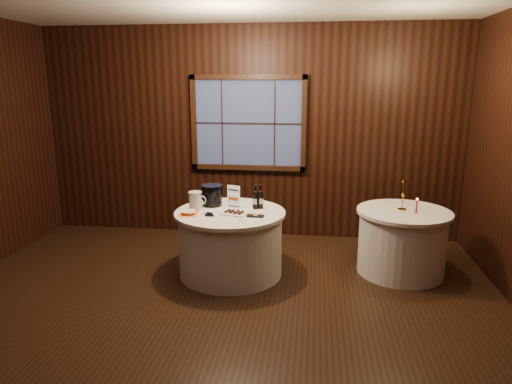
# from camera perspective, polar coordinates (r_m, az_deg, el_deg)

# --- Properties ---
(ground) EXTENTS (6.00, 6.00, 0.00)m
(ground) POSITION_cam_1_polar(r_m,az_deg,el_deg) (4.65, -5.48, -15.04)
(ground) COLOR black
(ground) RESTS_ON ground
(back_wall) EXTENTS (6.00, 0.10, 3.00)m
(back_wall) POSITION_cam_1_polar(r_m,az_deg,el_deg) (6.56, -0.95, 7.70)
(back_wall) COLOR black
(back_wall) RESTS_ON ground
(main_table) EXTENTS (1.28, 1.28, 0.77)m
(main_table) POSITION_cam_1_polar(r_m,az_deg,el_deg) (5.39, -3.21, -6.35)
(main_table) COLOR silver
(main_table) RESTS_ON ground
(side_table) EXTENTS (1.08, 1.08, 0.77)m
(side_table) POSITION_cam_1_polar(r_m,az_deg,el_deg) (5.68, 17.75, -5.92)
(side_table) COLOR silver
(side_table) RESTS_ON ground
(sign_stand) EXTENTS (0.16, 0.13, 0.27)m
(sign_stand) POSITION_cam_1_polar(r_m,az_deg,el_deg) (5.41, -2.76, -0.95)
(sign_stand) COLOR silver
(sign_stand) RESTS_ON main_table
(port_bottle_left) EXTENTS (0.07, 0.07, 0.29)m
(port_bottle_left) POSITION_cam_1_polar(r_m,az_deg,el_deg) (5.34, -0.06, -0.79)
(port_bottle_left) COLOR black
(port_bottle_left) RESTS_ON main_table
(port_bottle_right) EXTENTS (0.07, 0.08, 0.29)m
(port_bottle_right) POSITION_cam_1_polar(r_m,az_deg,el_deg) (5.35, 0.54, -0.76)
(port_bottle_right) COLOR black
(port_bottle_right) RESTS_ON main_table
(ice_bucket) EXTENTS (0.25, 0.25, 0.25)m
(ice_bucket) POSITION_cam_1_polar(r_m,az_deg,el_deg) (5.49, -5.48, -0.36)
(ice_bucket) COLOR black
(ice_bucket) RESTS_ON main_table
(chocolate_plate) EXTENTS (0.34, 0.28, 0.04)m
(chocolate_plate) POSITION_cam_1_polar(r_m,az_deg,el_deg) (5.15, -2.72, -2.61)
(chocolate_plate) COLOR white
(chocolate_plate) RESTS_ON main_table
(chocolate_box) EXTENTS (0.19, 0.10, 0.02)m
(chocolate_box) POSITION_cam_1_polar(r_m,az_deg,el_deg) (5.06, -0.07, -3.01)
(chocolate_box) COLOR black
(chocolate_box) RESTS_ON main_table
(grape_bunch) EXTENTS (0.18, 0.10, 0.04)m
(grape_bunch) POSITION_cam_1_polar(r_m,az_deg,el_deg) (5.11, -5.81, -2.76)
(grape_bunch) COLOR black
(grape_bunch) RESTS_ON main_table
(glass_pitcher) EXTENTS (0.20, 0.16, 0.22)m
(glass_pitcher) POSITION_cam_1_polar(r_m,az_deg,el_deg) (5.32, -7.58, -1.11)
(glass_pitcher) COLOR silver
(glass_pitcher) RESTS_ON main_table
(orange_napkin) EXTENTS (0.21, 0.21, 0.00)m
(orange_napkin) POSITION_cam_1_polar(r_m,az_deg,el_deg) (5.20, -8.40, -2.75)
(orange_napkin) COLOR orange
(orange_napkin) RESTS_ON main_table
(cracker_bowl) EXTENTS (0.19, 0.19, 0.04)m
(cracker_bowl) POSITION_cam_1_polar(r_m,az_deg,el_deg) (5.20, -8.41, -2.52)
(cracker_bowl) COLOR white
(cracker_bowl) RESTS_ON orange_napkin
(brass_candlestick) EXTENTS (0.10, 0.10, 0.36)m
(brass_candlestick) POSITION_cam_1_polar(r_m,az_deg,el_deg) (5.53, 17.87, -0.89)
(brass_candlestick) COLOR gold
(brass_candlestick) RESTS_ON side_table
(red_candle) EXTENTS (0.05, 0.05, 0.17)m
(red_candle) POSITION_cam_1_polar(r_m,az_deg,el_deg) (5.49, 19.43, -1.79)
(red_candle) COLOR gold
(red_candle) RESTS_ON side_table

